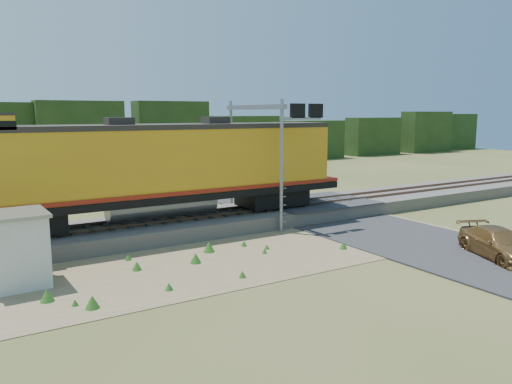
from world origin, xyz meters
TOP-DOWN VIEW (x-y plane):
  - ground at (0.00, 0.00)m, footprint 140.00×140.00m
  - ballast at (0.00, 6.00)m, footprint 70.00×5.00m
  - rails at (0.00, 6.00)m, footprint 70.00×1.54m
  - dirt_shoulder at (-2.00, 0.50)m, footprint 26.00×8.00m
  - road at (7.00, 0.74)m, footprint 7.00×66.00m
  - tree_line_north at (0.00, 38.00)m, footprint 130.00×3.00m
  - weed_clumps at (-3.50, 0.10)m, footprint 15.00×6.20m
  - locomotive at (-3.63, 6.00)m, footprint 21.43×3.27m
  - shed at (-10.98, 1.36)m, footprint 2.46×2.46m
  - signal_gantry at (2.77, 5.33)m, footprint 2.85×6.20m
  - car at (7.90, -6.05)m, footprint 3.50×4.95m

SIDE VIEW (x-z plane):
  - ground at x=0.00m, z-range 0.00..0.00m
  - weed_clumps at x=-3.50m, z-range -0.28..0.28m
  - dirt_shoulder at x=-2.00m, z-range 0.00..0.03m
  - road at x=7.00m, z-range -0.34..0.52m
  - ballast at x=0.00m, z-range 0.00..0.80m
  - car at x=7.90m, z-range 0.00..1.33m
  - rails at x=0.00m, z-range 0.80..0.96m
  - shed at x=-10.98m, z-range 0.02..2.85m
  - tree_line_north at x=0.00m, z-range -0.18..6.32m
  - locomotive at x=-3.63m, z-range 0.92..6.45m
  - signal_gantry at x=2.77m, z-range 1.79..8.99m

